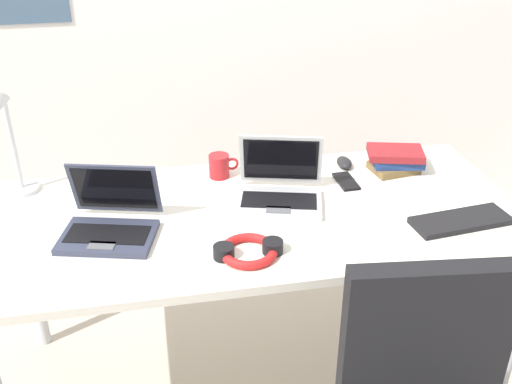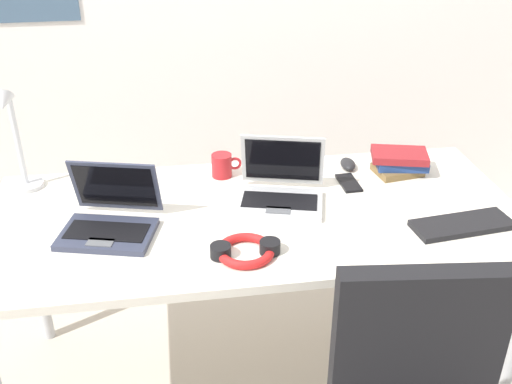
{
  "view_description": "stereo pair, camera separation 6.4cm",
  "coord_description": "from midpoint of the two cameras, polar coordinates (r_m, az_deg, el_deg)",
  "views": [
    {
      "loc": [
        -0.33,
        -1.72,
        1.79
      ],
      "look_at": [
        0.0,
        0.0,
        0.82
      ],
      "focal_mm": 42.34,
      "sensor_mm": 36.0,
      "label": 1
    },
    {
      "loc": [
        -0.27,
        -1.73,
        1.79
      ],
      "look_at": [
        0.0,
        0.0,
        0.82
      ],
      "focal_mm": 42.34,
      "sensor_mm": 36.0,
      "label": 2
    }
  ],
  "objects": [
    {
      "name": "computer_mouse",
      "position": [
        2.36,
        9.44,
        2.62
      ],
      "size": [
        0.06,
        0.1,
        0.03
      ],
      "primitive_type": "ellipsoid",
      "rotation": [
        0.0,
        0.0,
        -0.05
      ],
      "color": "black",
      "rests_on": "desk"
    },
    {
      "name": "laptop_mid_desk",
      "position": [
        1.97,
        -12.75,
        -2.49
      ],
      "size": [
        0.34,
        0.32,
        0.21
      ],
      "color": "#33384C",
      "rests_on": "desk"
    },
    {
      "name": "laptop_back_left",
      "position": [
        2.09,
        3.2,
        0.22
      ],
      "size": [
        0.35,
        0.31,
        0.22
      ],
      "color": "#B7BABC",
      "rests_on": "desk"
    },
    {
      "name": "desk_lamp",
      "position": [
        2.23,
        -21.06,
        4.51
      ],
      "size": [
        0.12,
        0.18,
        0.4
      ],
      "color": "silver",
      "rests_on": "desk"
    },
    {
      "name": "ground_plane",
      "position": [
        2.5,
        0.76,
        -16.67
      ],
      "size": [
        12.0,
        12.0,
        0.0
      ],
      "primitive_type": "plane",
      "color": "#B7AD9E"
    },
    {
      "name": "cell_phone",
      "position": [
        2.25,
        9.54,
        0.85
      ],
      "size": [
        0.07,
        0.14,
        0.01
      ],
      "primitive_type": "cube",
      "rotation": [
        0.0,
        0.0,
        0.04
      ],
      "color": "black",
      "rests_on": "desk"
    },
    {
      "name": "coffee_mug",
      "position": [
        2.26,
        -2.39,
        2.53
      ],
      "size": [
        0.11,
        0.08,
        0.09
      ],
      "color": "#B21E23",
      "rests_on": "desk"
    },
    {
      "name": "headphones",
      "position": [
        1.83,
        -0.0,
        -5.54
      ],
      "size": [
        0.21,
        0.18,
        0.04
      ],
      "color": "red",
      "rests_on": "desk"
    },
    {
      "name": "book_stack",
      "position": [
        2.36,
        14.16,
        2.81
      ],
      "size": [
        0.23,
        0.18,
        0.09
      ],
      "color": "brown",
      "rests_on": "desk"
    },
    {
      "name": "desk",
      "position": [
        2.07,
        0.88,
        -3.32
      ],
      "size": [
        1.8,
        0.8,
        0.74
      ],
      "color": "silver",
      "rests_on": "ground_plane"
    },
    {
      "name": "external_keyboard",
      "position": [
        2.08,
        19.75,
        -2.94
      ],
      "size": [
        0.34,
        0.16,
        0.02
      ],
      "primitive_type": "cube",
      "rotation": [
        0.0,
        0.0,
        0.11
      ],
      "color": "black",
      "rests_on": "desk"
    }
  ]
}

